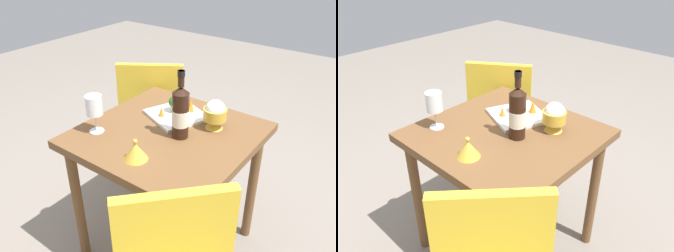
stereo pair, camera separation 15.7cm
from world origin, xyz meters
TOP-DOWN VIEW (x-y plane):
  - ground_plane at (0.00, 0.00)m, footprint 8.00×8.00m
  - dining_table at (0.00, 0.00)m, footprint 0.76×0.76m
  - chair_near_window at (-0.46, -0.47)m, footprint 0.55×0.55m
  - wine_bottle at (-0.00, 0.07)m, footprint 0.08×0.08m
  - wine_glass at (0.19, -0.27)m, footprint 0.08×0.08m
  - rice_bowl at (-0.16, 0.15)m, footprint 0.11×0.11m
  - rice_bowl_lid at (0.25, 0.03)m, footprint 0.10×0.10m
  - serving_plate at (-0.15, -0.06)m, footprint 0.33×0.33m
  - broccoli_floret at (-0.16, -0.07)m, footprint 0.07×0.07m
  - carrot_garnish_left at (-0.21, -0.02)m, footprint 0.04×0.04m
  - carrot_garnish_right at (-0.08, -0.10)m, footprint 0.03×0.03m

SIDE VIEW (x-z plane):
  - ground_plane at x=0.00m, z-range 0.00..0.00m
  - chair_near_window at x=-0.46m, z-range 0.10..0.95m
  - dining_table at x=0.00m, z-range 0.26..0.98m
  - serving_plate at x=-0.15m, z-range 0.72..0.74m
  - rice_bowl_lid at x=0.25m, z-range 0.72..0.81m
  - carrot_garnish_right at x=-0.08m, z-range 0.74..0.79m
  - carrot_garnish_left at x=-0.21m, z-range 0.74..0.81m
  - broccoli_floret at x=-0.16m, z-range 0.75..0.83m
  - rice_bowl at x=-0.16m, z-range 0.73..0.87m
  - wine_bottle at x=0.00m, z-range 0.69..1.00m
  - wine_glass at x=0.19m, z-range 0.76..0.94m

